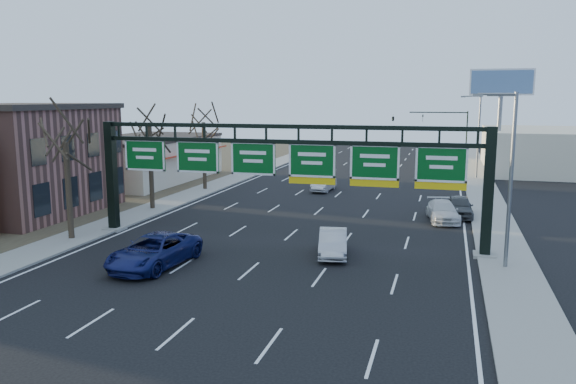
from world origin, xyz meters
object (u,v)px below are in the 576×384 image
(car_blue_suv, at_px, (154,251))
(car_white_wagon, at_px, (443,211))
(car_silver_sedan, at_px, (333,243))
(sign_gantry, at_px, (285,167))

(car_blue_suv, height_order, car_white_wagon, car_blue_suv)
(car_blue_suv, bearing_deg, car_silver_sedan, 33.99)
(sign_gantry, height_order, car_white_wagon, sign_gantry)
(sign_gantry, bearing_deg, car_white_wagon, 44.39)
(car_blue_suv, bearing_deg, car_white_wagon, 52.83)
(car_white_wagon, bearing_deg, car_silver_sedan, -126.99)
(sign_gantry, distance_m, car_blue_suv, 9.21)
(car_blue_suv, relative_size, car_white_wagon, 1.22)
(sign_gantry, xyz_separation_m, car_blue_suv, (-5.18, -6.60, -3.80))
(car_white_wagon, bearing_deg, car_blue_suv, -141.71)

